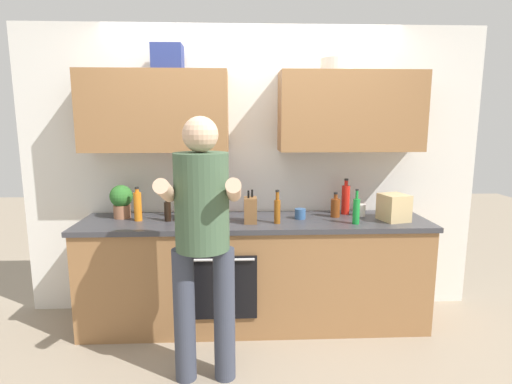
{
  "coord_description": "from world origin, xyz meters",
  "views": [
    {
      "loc": [
        -0.13,
        -3.24,
        1.7
      ],
      "look_at": [
        0.01,
        -0.1,
        1.15
      ],
      "focal_mm": 28.63,
      "sensor_mm": 36.0,
      "label": 1
    }
  ],
  "objects": [
    {
      "name": "bottle_hotsauce",
      "position": [
        0.8,
        0.19,
        1.03
      ],
      "size": [
        0.07,
        0.07,
        0.31
      ],
      "color": "red",
      "rests_on": "counter"
    },
    {
      "name": "bottle_oil",
      "position": [
        -0.63,
        0.13,
        1.01
      ],
      "size": [
        0.07,
        0.07,
        0.28
      ],
      "color": "olive",
      "rests_on": "counter"
    },
    {
      "name": "knife_block",
      "position": [
        -0.04,
        -0.09,
        1.0
      ],
      "size": [
        0.1,
        0.14,
        0.26
      ],
      "color": "brown",
      "rests_on": "counter"
    },
    {
      "name": "potted_herb",
      "position": [
        -1.1,
        0.13,
        1.05
      ],
      "size": [
        0.19,
        0.19,
        0.28
      ],
      "color": "#9E6647",
      "rests_on": "counter"
    },
    {
      "name": "bottle_juice",
      "position": [
        -0.95,
        0.02,
        1.02
      ],
      "size": [
        0.06,
        0.06,
        0.28
      ],
      "color": "orange",
      "rests_on": "counter"
    },
    {
      "name": "counter",
      "position": [
        -0.0,
        -0.0,
        0.45
      ],
      "size": [
        2.84,
        0.67,
        0.9
      ],
      "color": "olive",
      "rests_on": "ground"
    },
    {
      "name": "bottle_soda",
      "position": [
        0.79,
        -0.16,
        1.01
      ],
      "size": [
        0.05,
        0.05,
        0.28
      ],
      "color": "#198C33",
      "rests_on": "counter"
    },
    {
      "name": "person_standing",
      "position": [
        -0.36,
        -0.75,
        1.03
      ],
      "size": [
        0.49,
        0.45,
        1.73
      ],
      "color": "#383D4C",
      "rests_on": "ground"
    },
    {
      "name": "bottle_soy",
      "position": [
        -0.7,
        -0.01,
        0.99
      ],
      "size": [
        0.05,
        0.05,
        0.23
      ],
      "color": "black",
      "rests_on": "counter"
    },
    {
      "name": "back_wall_unit",
      "position": [
        -0.0,
        0.27,
        1.5
      ],
      "size": [
        4.0,
        0.38,
        2.5
      ],
      "color": "silver",
      "rests_on": "ground"
    },
    {
      "name": "cup_tea",
      "position": [
        0.38,
        0.03,
        0.94
      ],
      "size": [
        0.09,
        0.09,
        0.08
      ],
      "primitive_type": "cylinder",
      "color": "#33598C",
      "rests_on": "counter"
    },
    {
      "name": "grocery_bag_crisps",
      "position": [
        -0.45,
        -0.01,
        0.99
      ],
      "size": [
        0.22,
        0.21,
        0.18
      ],
      "primitive_type": "cube",
      "rotation": [
        0.0,
        0.0,
        0.24
      ],
      "color": "red",
      "rests_on": "counter"
    },
    {
      "name": "cup_coffee",
      "position": [
        0.91,
        0.11,
        0.95
      ],
      "size": [
        0.07,
        0.07,
        0.1
      ],
      "primitive_type": "cylinder",
      "color": "white",
      "rests_on": "counter"
    },
    {
      "name": "ground_plane",
      "position": [
        0.0,
        0.0,
        0.0
      ],
      "size": [
        12.0,
        12.0,
        0.0
      ],
      "primitive_type": "plane",
      "color": "gray"
    },
    {
      "name": "grocery_bag_bread",
      "position": [
        1.13,
        -0.06,
        1.01
      ],
      "size": [
        0.24,
        0.26,
        0.22
      ],
      "primitive_type": "cube",
      "rotation": [
        0.0,
        0.0,
        0.25
      ],
      "color": "tan",
      "rests_on": "counter"
    },
    {
      "name": "bottle_vinegar",
      "position": [
        0.68,
        0.08,
        0.98
      ],
      "size": [
        0.08,
        0.08,
        0.21
      ],
      "color": "brown",
      "rests_on": "counter"
    },
    {
      "name": "bottle_syrup",
      "position": [
        0.17,
        -0.12,
        1.01
      ],
      "size": [
        0.05,
        0.05,
        0.27
      ],
      "color": "#8C4C14",
      "rests_on": "counter"
    }
  ]
}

